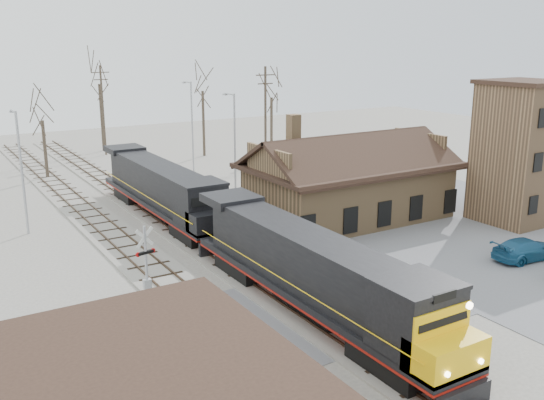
{
  "coord_description": "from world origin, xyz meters",
  "views": [
    {
      "loc": [
        -15.81,
        -22.51,
        13.01
      ],
      "look_at": [
        3.45,
        9.0,
        3.24
      ],
      "focal_mm": 40.0,
      "sensor_mm": 36.0,
      "label": 1
    }
  ],
  "objects_px": {
    "locomotive_lead": "(318,275)",
    "parked_car": "(526,249)",
    "signal_tower": "(523,153)",
    "depot": "(349,187)",
    "locomotive_trailing": "(164,191)"
  },
  "relations": [
    {
      "from": "locomotive_lead",
      "to": "parked_car",
      "type": "height_order",
      "value": "locomotive_lead"
    },
    {
      "from": "locomotive_trailing",
      "to": "parked_car",
      "type": "height_order",
      "value": "locomotive_trailing"
    },
    {
      "from": "depot",
      "to": "parked_car",
      "type": "height_order",
      "value": "depot"
    },
    {
      "from": "depot",
      "to": "locomotive_lead",
      "type": "xyz_separation_m",
      "value": [
        -11.99,
        -12.78,
        -0.17
      ]
    },
    {
      "from": "signal_tower",
      "to": "parked_car",
      "type": "xyz_separation_m",
      "value": [
        -6.74,
        -5.82,
        -4.41
      ]
    },
    {
      "from": "locomotive_trailing",
      "to": "parked_car",
      "type": "xyz_separation_m",
      "value": [
        15.64,
        -19.52,
        -1.57
      ]
    },
    {
      "from": "locomotive_trailing",
      "to": "signal_tower",
      "type": "bearing_deg",
      "value": -31.48
    },
    {
      "from": "depot",
      "to": "parked_car",
      "type": "bearing_deg",
      "value": -74.09
    },
    {
      "from": "locomotive_lead",
      "to": "parked_car",
      "type": "distance_m",
      "value": 15.72
    },
    {
      "from": "locomotive_lead",
      "to": "parked_car",
      "type": "relative_size",
      "value": 4.16
    },
    {
      "from": "depot",
      "to": "locomotive_trailing",
      "type": "bearing_deg",
      "value": 150.79
    },
    {
      "from": "depot",
      "to": "signal_tower",
      "type": "distance_m",
      "value": 12.82
    },
    {
      "from": "signal_tower",
      "to": "locomotive_lead",
      "type": "xyz_separation_m",
      "value": [
        -22.39,
        -5.78,
        -2.84
      ]
    },
    {
      "from": "depot",
      "to": "parked_car",
      "type": "xyz_separation_m",
      "value": [
        3.65,
        -12.82,
        -1.74
      ]
    },
    {
      "from": "signal_tower",
      "to": "parked_car",
      "type": "height_order",
      "value": "signal_tower"
    }
  ]
}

